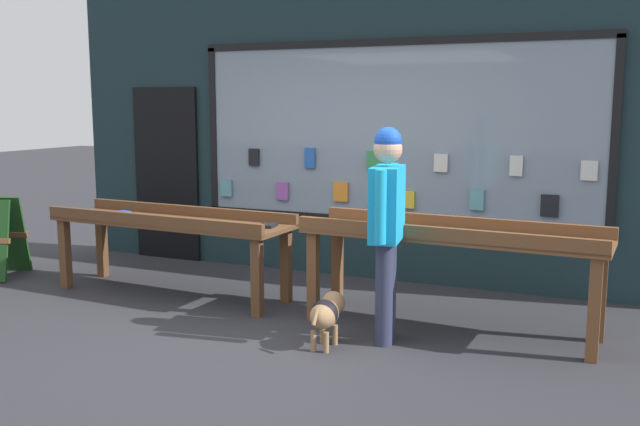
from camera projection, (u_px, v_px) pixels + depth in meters
name	position (u px, v px, depth m)	size (l,w,h in m)	color
ground_plane	(254.00, 338.00, 5.86)	(40.00, 40.00, 0.00)	#2D2D33
shopfront_facade	(358.00, 130.00, 7.77)	(7.22, 0.29, 3.28)	#192D33
display_table_left	(170.00, 227.00, 7.09)	(2.56, 0.80, 0.86)	brown
display_table_right	(451.00, 243.00, 5.95)	(2.56, 0.77, 0.94)	brown
person_browsing	(387.00, 217.00, 5.62)	(0.29, 0.67, 1.73)	#2D334C
small_dog	(326.00, 313.00, 5.63)	(0.23, 0.54, 0.41)	#99724C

